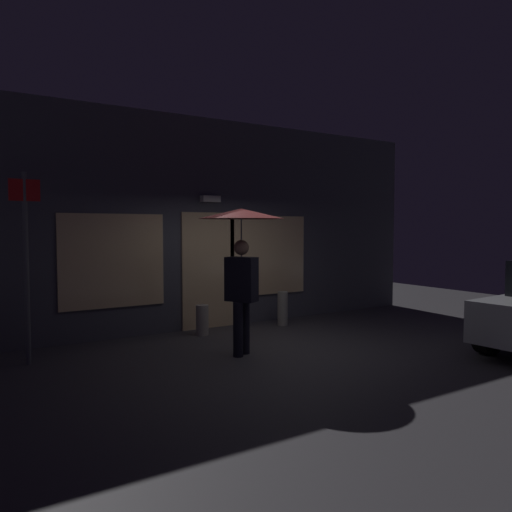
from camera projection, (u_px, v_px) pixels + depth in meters
The scene contains 6 objects.
ground_plane at pixel (274, 352), 7.63m from camera, with size 18.00×18.00×0.00m, color #423F44.
building_facade at pixel (204, 225), 9.49m from camera, with size 10.16×0.48×3.97m.
person_with_umbrella at pixel (241, 239), 7.34m from camera, with size 1.28×1.28×2.20m.
street_sign_post at pixel (26, 257), 6.84m from camera, with size 0.40×0.07×2.68m.
sidewalk_bollard at pixel (283, 309), 9.67m from camera, with size 0.20×0.20×0.66m, color #9E998E.
sidewalk_bollard_2 at pixel (202, 320), 8.81m from camera, with size 0.22×0.22×0.54m, color #B2A899.
Camera 1 is at (-4.28, -6.20, 1.91)m, focal length 34.76 mm.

